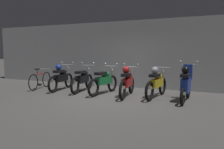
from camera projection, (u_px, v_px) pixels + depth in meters
name	position (u px, v px, depth m)	size (l,w,h in m)	color
ground_plane	(107.00, 99.00, 7.40)	(80.00, 80.00, 0.00)	#565451
back_wall	(134.00, 54.00, 9.80)	(16.00, 0.30, 2.94)	#9EA0A3
motorbike_slot_0	(61.00, 77.00, 9.09)	(0.59, 1.94, 1.15)	black
motorbike_slot_1	(83.00, 79.00, 8.76)	(0.59, 1.95, 1.15)	black
motorbike_slot_2	(104.00, 81.00, 8.27)	(0.59, 1.95, 1.15)	black
motorbike_slot_3	(127.00, 82.00, 7.76)	(0.59, 1.95, 1.15)	black
motorbike_slot_4	(157.00, 83.00, 7.57)	(0.56, 1.95, 1.08)	black
motorbike_slot_5	(186.00, 84.00, 6.95)	(0.59, 1.68, 1.29)	black
bicycle	(40.00, 80.00, 9.43)	(0.52, 1.70, 0.89)	black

